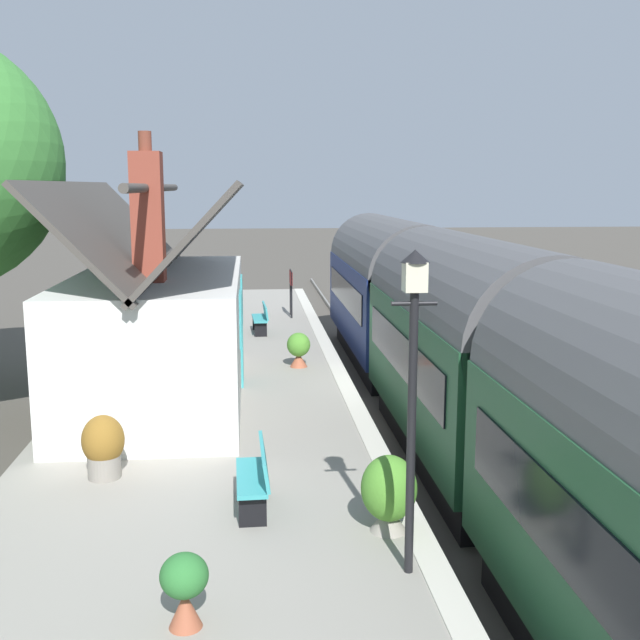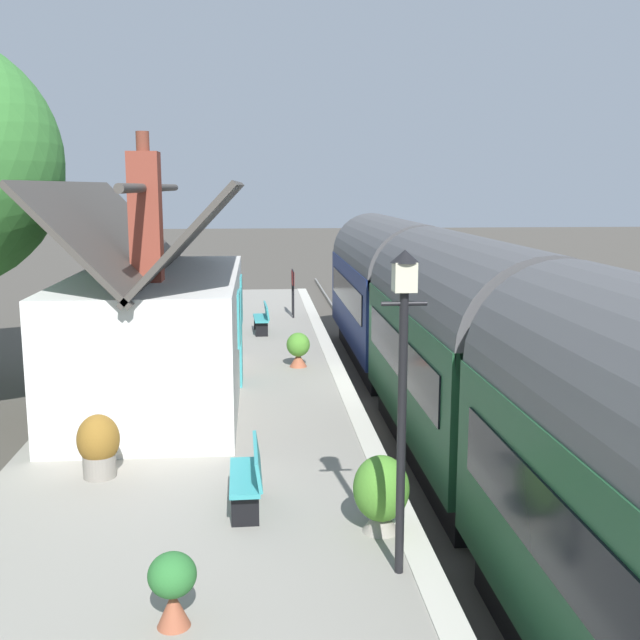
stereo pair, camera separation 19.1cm
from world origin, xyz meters
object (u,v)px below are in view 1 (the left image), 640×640
at_px(planter_under_sign, 103,446).
at_px(planter_corner_building, 223,300).
at_px(bench_near_building, 262,317).
at_px(planter_by_door, 389,493).
at_px(lamp_post_platform, 413,352).
at_px(planter_edge_far, 299,349).
at_px(train, 466,344).
at_px(bench_by_lamp, 256,475).
at_px(planter_bench_left, 185,586).
at_px(station_sign_board, 291,282).
at_px(station_building, 161,328).
at_px(planter_bench_right, 192,317).

distance_m(planter_under_sign, planter_corner_building, 15.74).
xyz_separation_m(bench_near_building, planter_corner_building, (4.35, 1.30, -0.09)).
xyz_separation_m(planter_by_door, planter_corner_building, (17.86, 2.68, -0.12)).
bearing_deg(lamp_post_platform, planter_under_sign, 50.92).
bearing_deg(planter_edge_far, planter_corner_building, 13.58).
relative_size(train, planter_edge_far, 29.16).
xyz_separation_m(train, bench_by_lamp, (-4.27, 4.12, -0.85)).
relative_size(bench_by_lamp, planter_bench_left, 1.81).
distance_m(bench_by_lamp, lamp_post_platform, 3.32).
bearing_deg(station_sign_board, station_building, 161.59).
distance_m(planter_corner_building, planter_bench_left, 19.81).
bearing_deg(bench_by_lamp, planter_bench_left, 165.25).
distance_m(planter_bench_left, station_sign_board, 18.46).
relative_size(station_building, lamp_post_platform, 2.18).
height_order(train, station_sign_board, train).
height_order(planter_bench_right, station_sign_board, station_sign_board).
height_order(train, lamp_post_platform, lamp_post_platform).
distance_m(planter_edge_far, planter_bench_right, 6.58).
height_order(bench_near_building, planter_edge_far, bench_near_building).
bearing_deg(lamp_post_platform, planter_bench_right, 12.68).
relative_size(planter_by_door, planter_under_sign, 1.03).
relative_size(planter_bench_right, planter_bench_left, 1.00).
bearing_deg(planter_under_sign, station_sign_board, -14.31).
height_order(train, planter_bench_right, train).
bearing_deg(planter_bench_right, planter_bench_left, -176.12).
xyz_separation_m(station_building, lamp_post_platform, (-7.74, -3.60, 1.11)).
bearing_deg(planter_bench_left, lamp_post_platform, -70.16).
bearing_deg(planter_bench_right, station_sign_board, -65.92).
bearing_deg(planter_by_door, planter_under_sign, 61.15).
distance_m(bench_by_lamp, planter_by_door, 1.88).
bearing_deg(planter_bench_left, planter_corner_building, 0.77).
bearing_deg(planter_bench_right, station_building, 179.97).
bearing_deg(planter_corner_building, train, -158.11).
distance_m(station_building, planter_bench_right, 8.35).
bearing_deg(planter_by_door, train, -25.57).
height_order(planter_by_door, planter_bench_left, planter_by_door).
xyz_separation_m(planter_edge_far, planter_bench_right, (5.85, 3.00, -0.18)).
bearing_deg(planter_bench_left, planter_bench_right, 3.88).
height_order(planter_by_door, lamp_post_platform, lamp_post_platform).
bearing_deg(lamp_post_platform, bench_by_lamp, 41.99).
bearing_deg(planter_bench_left, planter_edge_far, -9.55).
xyz_separation_m(station_building, planter_edge_far, (2.41, -3.01, -1.02)).
height_order(bench_near_building, planter_under_sign, planter_under_sign).
relative_size(planter_bench_right, station_sign_board, 0.50).
distance_m(bench_by_lamp, planter_edge_far, 8.31).
xyz_separation_m(planter_bench_right, station_sign_board, (1.44, -3.23, 0.92)).
height_order(station_building, planter_corner_building, station_building).
xyz_separation_m(planter_bench_left, station_sign_board, (18.32, -2.08, 0.75)).
bearing_deg(train, bench_by_lamp, 135.98).
relative_size(planter_edge_far, planter_corner_building, 1.19).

